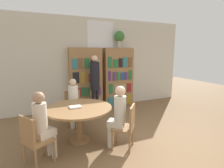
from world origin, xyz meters
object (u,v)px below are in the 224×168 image
flower_vase (119,37)px  chair_far_side (127,125)px  bookshelf_left (86,80)px  bookshelf_right (118,78)px  seated_reader_right (118,113)px  chair_left_side (73,105)px  reading_table (79,112)px  chair_near_camera (34,138)px  seated_reader_left (74,100)px  seated_reader_back (43,123)px  librarian_standing (95,79)px

flower_vase → chair_far_side: bearing=-112.7°
bookshelf_left → bookshelf_right: bearing=-0.0°
seated_reader_right → chair_left_side: bearing=60.1°
reading_table → chair_left_side: (0.07, 1.03, -0.16)m
reading_table → chair_near_camera: bearing=-148.1°
seated_reader_right → bookshelf_right: bearing=14.6°
bookshelf_left → chair_left_side: 1.27m
seated_reader_left → seated_reader_back: bearing=63.0°
seated_reader_right → librarian_standing: size_ratio=0.70×
flower_vase → bookshelf_left: bearing=-179.8°
bookshelf_right → reading_table: (-1.86, -2.00, -0.36)m
flower_vase → seated_reader_right: (-1.25, -2.55, -1.69)m
reading_table → seated_reader_right: 0.85m
chair_left_side → chair_far_side: (0.71, -1.69, 0.00)m
seated_reader_left → chair_near_camera: bearing=60.2°
reading_table → chair_far_side: chair_far_side is taller
chair_left_side → seated_reader_right: size_ratio=0.71×
flower_vase → chair_far_side: size_ratio=0.64×
bookshelf_right → seated_reader_back: size_ratio=1.63×
chair_left_side → seated_reader_left: size_ratio=0.72×
bookshelf_left → librarian_standing: (0.15, -0.50, 0.08)m
chair_far_side → librarian_standing: bearing=38.6°
chair_left_side → reading_table: bearing=90.0°
bookshelf_right → seated_reader_right: size_ratio=1.62×
reading_table → librarian_standing: size_ratio=0.77×
chair_near_camera → chair_left_side: (0.95, 1.57, 0.00)m
chair_left_side → seated_reader_left: (-0.01, -0.18, 0.20)m
chair_left_side → seated_reader_back: seated_reader_back is taller
chair_near_camera → seated_reader_back: size_ratio=0.71×
bookshelf_right → chair_near_camera: bearing=-137.1°
librarian_standing → chair_far_side: bearing=-91.5°
bookshelf_right → reading_table: bearing=-133.0°
seated_reader_right → seated_reader_back: (-1.37, 0.10, -0.00)m
flower_vase → chair_near_camera: size_ratio=0.64×
bookshelf_right → seated_reader_right: (-1.21, -2.54, -0.31)m
bookshelf_right → reading_table: 2.76m
reading_table → chair_near_camera: chair_near_camera is taller
seated_reader_back → librarian_standing: (1.56, 1.94, 0.39)m
seated_reader_left → seated_reader_back: 1.51m
flower_vase → seated_reader_back: flower_vase is taller
chair_near_camera → seated_reader_left: (0.94, 1.39, 0.20)m
chair_far_side → chair_near_camera: bearing=126.0°
seated_reader_left → seated_reader_right: size_ratio=0.98×
bookshelf_right → chair_far_side: size_ratio=2.30×
seated_reader_right → bookshelf_left: bearing=39.0°
chair_near_camera → chair_far_side: same height
reading_table → seated_reader_right: size_ratio=1.11×
bookshelf_left → bookshelf_right: 1.17m
chair_far_side → flower_vase: bearing=17.5°
bookshelf_right → seated_reader_right: bookshelf_right is taller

